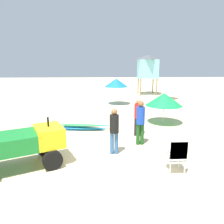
{
  "coord_description": "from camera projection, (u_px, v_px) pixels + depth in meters",
  "views": [
    {
      "loc": [
        0.06,
        -6.34,
        3.15
      ],
      "look_at": [
        0.44,
        2.11,
        1.16
      ],
      "focal_mm": 33.69,
      "sensor_mm": 36.0,
      "label": 1
    }
  ],
  "objects": [
    {
      "name": "ground",
      "position": [
        101.0,
        161.0,
        6.88
      ],
      "size": [
        80.0,
        80.0,
        0.0
      ],
      "primitive_type": "plane",
      "color": "beige"
    },
    {
      "name": "utility_cart",
      "position": [
        22.0,
        143.0,
        6.3
      ],
      "size": [
        2.81,
        2.18,
        1.5
      ],
      "color": "#197A2D",
      "rests_on": "ground"
    },
    {
      "name": "stacked_plastic_chairs",
      "position": [
        177.0,
        152.0,
        5.99
      ],
      "size": [
        0.48,
        0.48,
        1.11
      ],
      "color": "white",
      "rests_on": "ground"
    },
    {
      "name": "surfboard_pile",
      "position": [
        81.0,
        127.0,
        10.01
      ],
      "size": [
        2.68,
        0.56,
        0.32
      ],
      "color": "#268CCC",
      "rests_on": "ground"
    },
    {
      "name": "lifeguard_near_left",
      "position": [
        114.0,
        128.0,
        7.24
      ],
      "size": [
        0.32,
        0.32,
        1.63
      ],
      "color": "#33598C",
      "rests_on": "ground"
    },
    {
      "name": "lifeguard_near_center",
      "position": [
        140.0,
        120.0,
        8.07
      ],
      "size": [
        0.32,
        0.32,
        1.74
      ],
      "color": "#194C19",
      "rests_on": "ground"
    },
    {
      "name": "lifeguard_far_right",
      "position": [
        138.0,
        115.0,
        9.08
      ],
      "size": [
        0.32,
        0.32,
        1.66
      ],
      "color": "black",
      "rests_on": "ground"
    },
    {
      "name": "lifeguard_tower",
      "position": [
        148.0,
        67.0,
        20.7
      ],
      "size": [
        1.98,
        1.98,
        3.89
      ],
      "color": "olive",
      "rests_on": "ground"
    },
    {
      "name": "beach_umbrella_left",
      "position": [
        164.0,
        99.0,
        10.92
      ],
      "size": [
        1.9,
        1.9,
        1.63
      ],
      "color": "beige",
      "rests_on": "ground"
    },
    {
      "name": "beach_umbrella_mid",
      "position": [
        116.0,
        83.0,
        15.89
      ],
      "size": [
        1.8,
        1.8,
        1.99
      ],
      "color": "beige",
      "rests_on": "ground"
    },
    {
      "name": "beach_umbrella_far",
      "position": [
        168.0,
        82.0,
        18.35
      ],
      "size": [
        1.84,
        1.84,
        1.84
      ],
      "color": "beige",
      "rests_on": "ground"
    }
  ]
}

